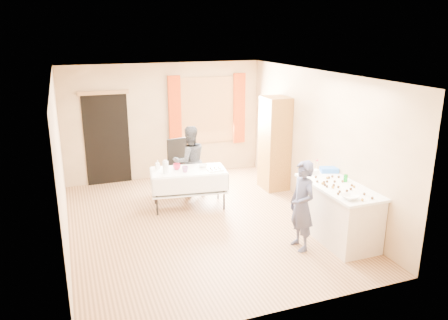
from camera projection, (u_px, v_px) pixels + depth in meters
name	position (u px, v px, depth m)	size (l,w,h in m)	color
floor	(203.00, 223.00, 7.76)	(4.50, 5.50, 0.02)	#9E7047
ceiling	(200.00, 74.00, 7.01)	(4.50, 5.50, 0.02)	white
wall_back	(165.00, 121.00, 9.86)	(4.50, 0.02, 2.60)	tan
wall_front	(275.00, 215.00, 4.91)	(4.50, 0.02, 2.60)	tan
wall_left	(60.00, 166.00, 6.63)	(0.02, 5.50, 2.60)	tan
wall_right	(317.00, 141.00, 8.14)	(0.02, 5.50, 2.60)	tan
window_frame	(207.00, 110.00, 10.10)	(1.32, 0.06, 1.52)	olive
window_pane	(207.00, 110.00, 10.09)	(1.20, 0.02, 1.40)	white
curtain_left	(175.00, 113.00, 9.80)	(0.28, 0.06, 1.65)	#AB340B
curtain_right	(239.00, 109.00, 10.32)	(0.28, 0.06, 1.65)	#AB340B
doorway	(107.00, 139.00, 9.49)	(0.95, 0.04, 2.00)	black
door_lintel	(103.00, 93.00, 9.17)	(1.05, 0.06, 0.08)	olive
cabinet	(275.00, 143.00, 9.21)	(0.50, 0.60, 1.97)	brown
counter	(337.00, 212.00, 7.09)	(0.74, 1.57, 0.91)	beige
party_table	(189.00, 185.00, 8.34)	(1.51, 0.92, 0.75)	black
chair	(181.00, 175.00, 9.31)	(0.50, 0.50, 1.08)	black
girl	(302.00, 206.00, 6.67)	(0.36, 0.53, 1.42)	#2C2E4A
woman	(190.00, 161.00, 8.88)	(0.73, 0.58, 1.45)	black
soda_can	(346.00, 178.00, 7.11)	(0.07, 0.07, 0.12)	#10891E
mixing_bowl	(350.00, 197.00, 6.40)	(0.27, 0.27, 0.06)	white
foam_block	(314.00, 172.00, 7.48)	(0.15, 0.10, 0.08)	white
blue_basket	(329.00, 170.00, 7.60)	(0.30, 0.20, 0.08)	blue
pitcher	(166.00, 167.00, 8.04)	(0.11, 0.11, 0.22)	silver
cup_red	(177.00, 167.00, 8.26)	(0.18, 0.18, 0.11)	#BB1B3B
cup_rainbow	(185.00, 169.00, 8.10)	(0.13, 0.13, 0.11)	red
small_bowl	(203.00, 166.00, 8.40)	(0.18, 0.18, 0.05)	white
pastry_tray	(215.00, 170.00, 8.22)	(0.28, 0.20, 0.02)	white
bottle	(158.00, 164.00, 8.30)	(0.08, 0.08, 0.17)	white
cake_balls	(337.00, 185.00, 6.91)	(0.50, 1.16, 0.04)	#3F2314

